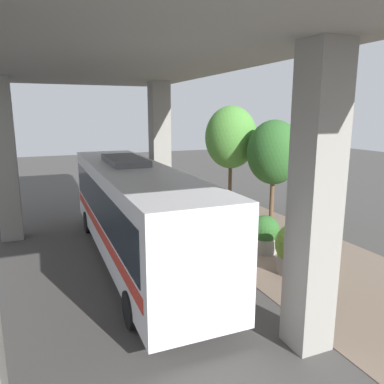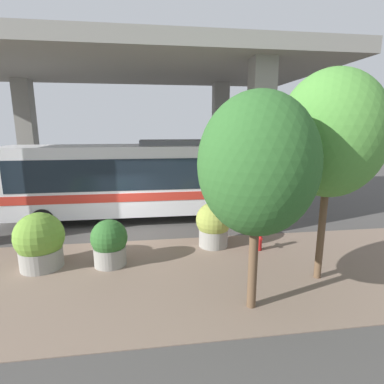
{
  "view_description": "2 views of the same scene",
  "coord_description": "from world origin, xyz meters",
  "px_view_note": "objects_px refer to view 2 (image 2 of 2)",
  "views": [
    {
      "loc": [
        6.21,
        12.23,
        5.54
      ],
      "look_at": [
        0.45,
        -1.64,
        2.36
      ],
      "focal_mm": 35.0,
      "sensor_mm": 36.0,
      "label": 1
    },
    {
      "loc": [
        -11.34,
        -1.27,
        4.4
      ],
      "look_at": [
        -0.57,
        -2.79,
        2.05
      ],
      "focal_mm": 28.0,
      "sensor_mm": 36.0,
      "label": 2
    }
  ],
  "objects_px": {
    "planter_front": "(110,243)",
    "planter_back": "(213,224)",
    "planter_middle": "(40,242)",
    "street_tree_far": "(331,135)",
    "fire_hydrant": "(259,238)",
    "street_tree_near": "(257,165)",
    "bus": "(148,177)"
  },
  "relations": [
    {
      "from": "planter_front",
      "to": "planter_back",
      "type": "xyz_separation_m",
      "value": [
        1.1,
        -3.65,
        0.09
      ]
    },
    {
      "from": "planter_middle",
      "to": "street_tree_far",
      "type": "xyz_separation_m",
      "value": [
        -1.85,
        -8.35,
        3.32
      ]
    },
    {
      "from": "fire_hydrant",
      "to": "street_tree_near",
      "type": "xyz_separation_m",
      "value": [
        -3.34,
        1.44,
        3.08
      ]
    },
    {
      "from": "bus",
      "to": "street_tree_far",
      "type": "distance_m",
      "value": 8.65
    },
    {
      "from": "planter_front",
      "to": "planter_middle",
      "type": "bearing_deg",
      "value": 87.03
    },
    {
      "from": "bus",
      "to": "planter_back",
      "type": "bearing_deg",
      "value": -148.37
    },
    {
      "from": "planter_back",
      "to": "planter_front",
      "type": "bearing_deg",
      "value": 106.79
    },
    {
      "from": "planter_middle",
      "to": "planter_back",
      "type": "relative_size",
      "value": 1.07
    },
    {
      "from": "planter_back",
      "to": "street_tree_far",
      "type": "height_order",
      "value": "street_tree_far"
    },
    {
      "from": "planter_front",
      "to": "planter_middle",
      "type": "xyz_separation_m",
      "value": [
        0.11,
        2.14,
        0.12
      ]
    },
    {
      "from": "bus",
      "to": "planter_back",
      "type": "distance_m",
      "value": 4.75
    },
    {
      "from": "bus",
      "to": "planter_middle",
      "type": "height_order",
      "value": "bus"
    },
    {
      "from": "street_tree_near",
      "to": "street_tree_far",
      "type": "distance_m",
      "value": 2.78
    },
    {
      "from": "fire_hydrant",
      "to": "planter_front",
      "type": "height_order",
      "value": "planter_front"
    },
    {
      "from": "fire_hydrant",
      "to": "planter_back",
      "type": "xyz_separation_m",
      "value": [
        0.65,
        1.55,
        0.37
      ]
    },
    {
      "from": "street_tree_near",
      "to": "planter_front",
      "type": "bearing_deg",
      "value": 52.47
    },
    {
      "from": "bus",
      "to": "street_tree_far",
      "type": "relative_size",
      "value": 2.17
    },
    {
      "from": "planter_front",
      "to": "street_tree_near",
      "type": "xyz_separation_m",
      "value": [
        -2.89,
        -3.77,
        2.81
      ]
    },
    {
      "from": "bus",
      "to": "street_tree_near",
      "type": "bearing_deg",
      "value": -162.28
    },
    {
      "from": "bus",
      "to": "street_tree_far",
      "type": "xyz_separation_m",
      "value": [
        -6.75,
        -4.97,
        2.14
      ]
    },
    {
      "from": "planter_back",
      "to": "planter_middle",
      "type": "bearing_deg",
      "value": 99.71
    },
    {
      "from": "planter_middle",
      "to": "street_tree_far",
      "type": "height_order",
      "value": "street_tree_far"
    },
    {
      "from": "planter_middle",
      "to": "street_tree_near",
      "type": "height_order",
      "value": "street_tree_near"
    },
    {
      "from": "fire_hydrant",
      "to": "planter_middle",
      "type": "height_order",
      "value": "planter_middle"
    },
    {
      "from": "planter_middle",
      "to": "street_tree_near",
      "type": "bearing_deg",
      "value": -116.97
    },
    {
      "from": "street_tree_far",
      "to": "planter_back",
      "type": "bearing_deg",
      "value": 42.07
    },
    {
      "from": "fire_hydrant",
      "to": "street_tree_near",
      "type": "bearing_deg",
      "value": 156.74
    },
    {
      "from": "bus",
      "to": "fire_hydrant",
      "type": "bearing_deg",
      "value": -139.03
    },
    {
      "from": "bus",
      "to": "fire_hydrant",
      "type": "distance_m",
      "value": 6.25
    },
    {
      "from": "planter_front",
      "to": "street_tree_near",
      "type": "bearing_deg",
      "value": -127.53
    },
    {
      "from": "planter_front",
      "to": "street_tree_near",
      "type": "relative_size",
      "value": 0.29
    },
    {
      "from": "street_tree_near",
      "to": "street_tree_far",
      "type": "bearing_deg",
      "value": -64.74
    }
  ]
}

